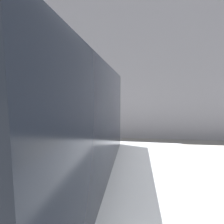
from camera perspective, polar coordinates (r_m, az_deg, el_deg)
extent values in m
cube|color=#BCB7AD|center=(4.06, -4.72, -16.23)|extent=(24.00, 2.80, 0.15)
cube|color=gray|center=(6.45, -0.39, 17.00)|extent=(24.00, 0.30, 5.63)
cylinder|color=slate|center=(2.99, 0.00, -12.68)|extent=(0.05, 0.05, 1.02)
cube|color=black|center=(2.84, 0.00, 0.23)|extent=(0.16, 0.14, 0.32)
cube|color=gray|center=(2.76, -0.16, 0.56)|extent=(0.09, 0.01, 0.11)
cylinder|color=black|center=(2.82, 0.00, 4.65)|extent=(0.21, 0.11, 0.21)
cylinder|color=black|center=(2.41, -3.04, -26.46)|extent=(0.66, 0.24, 0.65)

